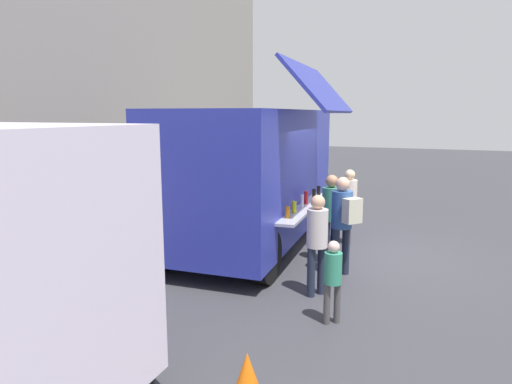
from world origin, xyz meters
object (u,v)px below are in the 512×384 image
food_truck_main (254,172)px  customer_rear_waiting (317,236)px  traffic_cone_orange (247,379)px  customer_front_ordering (331,211)px  customer_extra_browsing (349,200)px  child_near_queue (333,275)px  customer_mid_with_backpack (343,216)px  trash_bin (229,190)px

food_truck_main → customer_rear_waiting: bearing=-141.8°
food_truck_main → traffic_cone_orange: food_truck_main is taller
customer_front_ordering → customer_rear_waiting: bearing=121.8°
traffic_cone_orange → customer_extra_browsing: customer_extra_browsing is taller
food_truck_main → customer_extra_browsing: size_ratio=3.54×
child_near_queue → customer_mid_with_backpack: bearing=-30.7°
trash_bin → food_truck_main: bearing=-147.7°
traffic_cone_orange → customer_rear_waiting: (2.89, 0.05, 0.68)m
customer_rear_waiting → customer_extra_browsing: customer_extra_browsing is taller
food_truck_main → customer_mid_with_backpack: size_ratio=3.30×
food_truck_main → child_near_queue: size_ratio=4.98×
traffic_cone_orange → trash_bin: size_ratio=0.62×
child_near_queue → customer_extra_browsing: bearing=-30.6°
trash_bin → child_near_queue: 8.32m
customer_mid_with_backpack → traffic_cone_orange: bearing=128.0°
food_truck_main → customer_front_ordering: food_truck_main is taller
traffic_cone_orange → customer_rear_waiting: customer_rear_waiting is taller
trash_bin → customer_extra_browsing: (-2.89, -4.24, 0.53)m
customer_front_ordering → trash_bin: bearing=-19.3°
child_near_queue → trash_bin: bearing=-3.1°
customer_front_ordering → child_near_queue: bearing=130.0°
traffic_cone_orange → trash_bin: trash_bin is taller
customer_rear_waiting → traffic_cone_orange: bearing=125.8°
customer_extra_browsing → child_near_queue: bearing=85.6°
customer_front_ordering → customer_extra_browsing: customer_front_ordering is taller
food_truck_main → customer_mid_with_backpack: (-1.29, -2.19, -0.51)m
customer_front_ordering → customer_rear_waiting: size_ratio=1.06×
customer_rear_waiting → child_near_queue: size_ratio=1.38×
trash_bin → child_near_queue: child_near_queue is taller
customer_rear_waiting → child_near_queue: (-0.86, -0.44, -0.26)m
customer_rear_waiting → trash_bin: bearing=-19.3°
customer_mid_with_backpack → customer_rear_waiting: bearing=118.7°
customer_front_ordering → child_near_queue: 2.58m
food_truck_main → customer_rear_waiting: 3.09m
trash_bin → customer_front_ordering: bearing=-136.1°
customer_mid_with_backpack → trash_bin: bearing=-7.4°
traffic_cone_orange → customer_extra_browsing: size_ratio=0.34×
customer_rear_waiting → customer_front_ordering: bearing=-50.1°
food_truck_main → child_near_queue: 4.07m
customer_mid_with_backpack → child_near_queue: (-1.86, -0.24, -0.38)m
customer_rear_waiting → child_near_queue: customer_rear_waiting is taller
customer_front_ordering → customer_extra_browsing: (1.45, -0.08, -0.04)m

